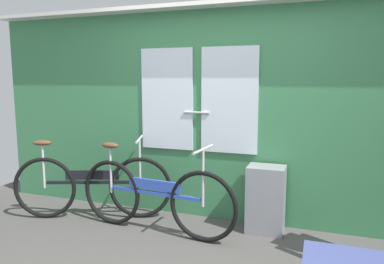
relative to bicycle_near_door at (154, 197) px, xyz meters
The scene contains 4 objects.
train_door_wall 1.11m from the bicycle_near_door, 52.40° to the left, with size 5.42×0.28×2.27m.
bicycle_near_door is the anchor object (origin of this frame).
bicycle_leaning_behind 0.81m from the bicycle_near_door, behind, with size 1.63×0.70×0.89m.
trash_bin_by_wall 1.11m from the bicycle_near_door, 20.18° to the left, with size 0.36×0.28×0.67m, color gray.
Camera 1 is at (1.04, -2.35, 1.51)m, focal length 34.12 mm.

